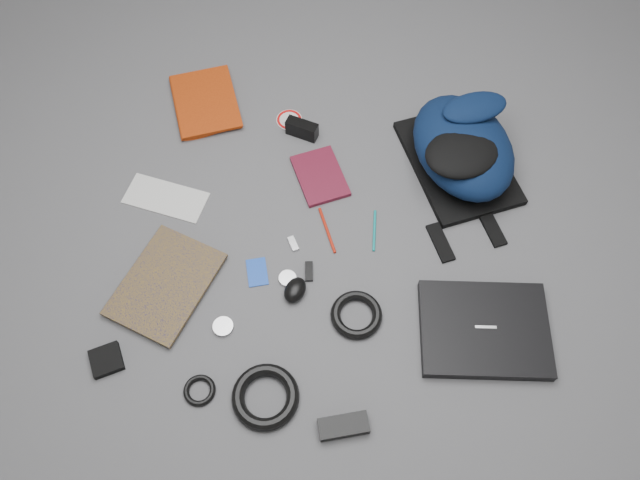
{
  "coord_description": "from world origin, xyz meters",
  "views": [
    {
      "loc": [
        0.0,
        -0.8,
        1.5
      ],
      "look_at": [
        0.0,
        0.0,
        0.02
      ],
      "focal_mm": 35.0,
      "sensor_mm": 36.0,
      "label": 1
    }
  ],
  "objects_px": {
    "dvd_case": "(320,176)",
    "comic_book": "(132,269)",
    "compact_camera": "(302,129)",
    "power_brick": "(343,426)",
    "laptop": "(484,329)",
    "backpack": "(463,147)",
    "textbook_red": "(175,109)",
    "mouse": "(295,290)",
    "pouch": "(106,360)"
  },
  "relations": [
    {
      "from": "backpack",
      "to": "mouse",
      "type": "bearing_deg",
      "value": -156.53
    },
    {
      "from": "mouse",
      "to": "laptop",
      "type": "bearing_deg",
      "value": 12.17
    },
    {
      "from": "textbook_red",
      "to": "dvd_case",
      "type": "xyz_separation_m",
      "value": [
        0.45,
        -0.24,
        -0.01
      ]
    },
    {
      "from": "textbook_red",
      "to": "pouch",
      "type": "distance_m",
      "value": 0.8
    },
    {
      "from": "dvd_case",
      "to": "compact_camera",
      "type": "height_order",
      "value": "compact_camera"
    },
    {
      "from": "textbook_red",
      "to": "laptop",
      "type": "bearing_deg",
      "value": -54.76
    },
    {
      "from": "laptop",
      "to": "compact_camera",
      "type": "bearing_deg",
      "value": 128.45
    },
    {
      "from": "laptop",
      "to": "compact_camera",
      "type": "distance_m",
      "value": 0.78
    },
    {
      "from": "textbook_red",
      "to": "mouse",
      "type": "xyz_separation_m",
      "value": [
        0.38,
        -0.61,
        0.01
      ]
    },
    {
      "from": "compact_camera",
      "to": "mouse",
      "type": "xyz_separation_m",
      "value": [
        -0.01,
        -0.52,
        -0.01
      ]
    },
    {
      "from": "compact_camera",
      "to": "pouch",
      "type": "xyz_separation_m",
      "value": [
        -0.47,
        -0.7,
        -0.02
      ]
    },
    {
      "from": "power_brick",
      "to": "laptop",
      "type": "bearing_deg",
      "value": 23.68
    },
    {
      "from": "textbook_red",
      "to": "dvd_case",
      "type": "bearing_deg",
      "value": -43.75
    },
    {
      "from": "mouse",
      "to": "backpack",
      "type": "bearing_deg",
      "value": 65.99
    },
    {
      "from": "textbook_red",
      "to": "power_brick",
      "type": "bearing_deg",
      "value": -77.3
    },
    {
      "from": "laptop",
      "to": "comic_book",
      "type": "relative_size",
      "value": 1.11
    },
    {
      "from": "textbook_red",
      "to": "power_brick",
      "type": "relative_size",
      "value": 2.15
    },
    {
      "from": "backpack",
      "to": "textbook_red",
      "type": "bearing_deg",
      "value": 149.02
    },
    {
      "from": "comic_book",
      "to": "power_brick",
      "type": "xyz_separation_m",
      "value": [
        0.55,
        -0.41,
        0.0
      ]
    },
    {
      "from": "comic_book",
      "to": "compact_camera",
      "type": "bearing_deg",
      "value": 71.5
    },
    {
      "from": "dvd_case",
      "to": "comic_book",
      "type": "bearing_deg",
      "value": -168.17
    },
    {
      "from": "compact_camera",
      "to": "power_brick",
      "type": "bearing_deg",
      "value": -59.99
    },
    {
      "from": "comic_book",
      "to": "dvd_case",
      "type": "bearing_deg",
      "value": 56.83
    },
    {
      "from": "textbook_red",
      "to": "mouse",
      "type": "height_order",
      "value": "mouse"
    },
    {
      "from": "pouch",
      "to": "textbook_red",
      "type": "bearing_deg",
      "value": 84.3
    },
    {
      "from": "laptop",
      "to": "mouse",
      "type": "relative_size",
      "value": 4.32
    },
    {
      "from": "textbook_red",
      "to": "comic_book",
      "type": "relative_size",
      "value": 0.88
    },
    {
      "from": "comic_book",
      "to": "pouch",
      "type": "relative_size",
      "value": 3.91
    },
    {
      "from": "compact_camera",
      "to": "pouch",
      "type": "bearing_deg",
      "value": -101.08
    },
    {
      "from": "laptop",
      "to": "mouse",
      "type": "height_order",
      "value": "mouse"
    },
    {
      "from": "backpack",
      "to": "mouse",
      "type": "xyz_separation_m",
      "value": [
        -0.47,
        -0.41,
        -0.07
      ]
    },
    {
      "from": "backpack",
      "to": "laptop",
      "type": "relative_size",
      "value": 1.27
    },
    {
      "from": "backpack",
      "to": "pouch",
      "type": "distance_m",
      "value": 1.1
    },
    {
      "from": "mouse",
      "to": "pouch",
      "type": "height_order",
      "value": "mouse"
    },
    {
      "from": "compact_camera",
      "to": "mouse",
      "type": "bearing_deg",
      "value": -68.36
    },
    {
      "from": "comic_book",
      "to": "dvd_case",
      "type": "height_order",
      "value": "comic_book"
    },
    {
      "from": "laptop",
      "to": "power_brick",
      "type": "xyz_separation_m",
      "value": [
        -0.36,
        -0.24,
        -0.0
      ]
    },
    {
      "from": "power_brick",
      "to": "pouch",
      "type": "height_order",
      "value": "power_brick"
    },
    {
      "from": "laptop",
      "to": "dvd_case",
      "type": "xyz_separation_m",
      "value": [
        -0.41,
        0.47,
        -0.01
      ]
    },
    {
      "from": "textbook_red",
      "to": "pouch",
      "type": "bearing_deg",
      "value": -110.9
    },
    {
      "from": "compact_camera",
      "to": "textbook_red",
      "type": "bearing_deg",
      "value": -169.94
    },
    {
      "from": "backpack",
      "to": "dvd_case",
      "type": "relative_size",
      "value": 2.29
    },
    {
      "from": "textbook_red",
      "to": "pouch",
      "type": "relative_size",
      "value": 3.42
    },
    {
      "from": "dvd_case",
      "to": "backpack",
      "type": "bearing_deg",
      "value": -12.59
    },
    {
      "from": "compact_camera",
      "to": "pouch",
      "type": "distance_m",
      "value": 0.85
    },
    {
      "from": "textbook_red",
      "to": "mouse",
      "type": "relative_size",
      "value": 3.41
    },
    {
      "from": "mouse",
      "to": "textbook_red",
      "type": "bearing_deg",
      "value": 146.74
    },
    {
      "from": "backpack",
      "to": "comic_book",
      "type": "bearing_deg",
      "value": -176.86
    },
    {
      "from": "comic_book",
      "to": "pouch",
      "type": "distance_m",
      "value": 0.25
    },
    {
      "from": "dvd_case",
      "to": "compact_camera",
      "type": "distance_m",
      "value": 0.17
    }
  ]
}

